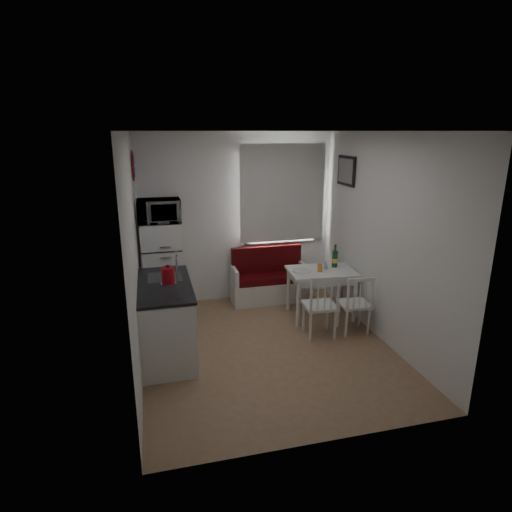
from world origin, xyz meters
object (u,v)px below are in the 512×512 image
at_px(dining_table, 322,275).
at_px(microwave, 159,211).
at_px(wine_bottle, 335,256).
at_px(kettle, 168,276).
at_px(fridge, 163,269).
at_px(bench, 269,283).
at_px(chair_right, 358,299).
at_px(kitchen_counter, 166,319).
at_px(chair_left, 323,300).

relative_size(dining_table, microwave, 1.66).
bearing_deg(wine_bottle, kettle, -162.49).
bearing_deg(fridge, bench, 3.78).
distance_m(dining_table, microwave, 2.45).
bearing_deg(dining_table, microwave, 168.28).
relative_size(bench, chair_right, 2.73).
distance_m(fridge, wine_bottle, 2.50).
distance_m(kitchen_counter, chair_left, 1.96).
relative_size(bench, microwave, 2.02).
height_order(kitchen_counter, chair_left, kitchen_counter).
relative_size(kitchen_counter, fridge, 0.96).
xyz_separation_m(kitchen_counter, chair_left, (1.96, -0.08, 0.08)).
xyz_separation_m(kitchen_counter, fridge, (0.02, 1.24, 0.23)).
xyz_separation_m(dining_table, fridge, (-2.19, 0.66, 0.07)).
bearing_deg(microwave, fridge, 90.00).
height_order(chair_left, kettle, kettle).
bearing_deg(dining_table, bench, 130.06).
bearing_deg(fridge, kitchen_counter, -90.90).
xyz_separation_m(kettle, wine_bottle, (2.40, 0.76, -0.15)).
distance_m(kitchen_counter, bench, 2.14).
distance_m(bench, chair_right, 1.65).
height_order(bench, chair_left, chair_left).
bearing_deg(bench, wine_bottle, -39.90).
bearing_deg(chair_left, chair_right, 5.20).
bearing_deg(kitchen_counter, chair_right, -1.68).
distance_m(kitchen_counter, dining_table, 2.29).
relative_size(kitchen_counter, wine_bottle, 3.95).
height_order(dining_table, chair_right, chair_right).
relative_size(bench, kettle, 4.96).
height_order(chair_left, fridge, fridge).
height_order(dining_table, chair_left, chair_left).
bearing_deg(kettle, kitchen_counter, 123.30).
relative_size(bench, dining_table, 1.22).
bearing_deg(wine_bottle, microwave, 168.09).
distance_m(chair_right, microwave, 2.93).
distance_m(chair_left, fridge, 2.35).
bearing_deg(chair_left, fridge, 150.24).
bearing_deg(kitchen_counter, dining_table, 14.74).
bearing_deg(bench, chair_left, -77.66).
height_order(chair_right, fridge, fridge).
height_order(fridge, wine_bottle, fridge).
distance_m(dining_table, wine_bottle, 0.36).
bearing_deg(chair_right, fridge, 155.44).
height_order(kitchen_counter, microwave, microwave).
bearing_deg(fridge, wine_bottle, -13.04).
distance_m(dining_table, fridge, 2.29).
bearing_deg(kettle, chair_right, 0.09).
height_order(dining_table, kettle, kettle).
bearing_deg(chair_left, kitchen_counter, -177.78).
height_order(chair_left, wine_bottle, wine_bottle).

